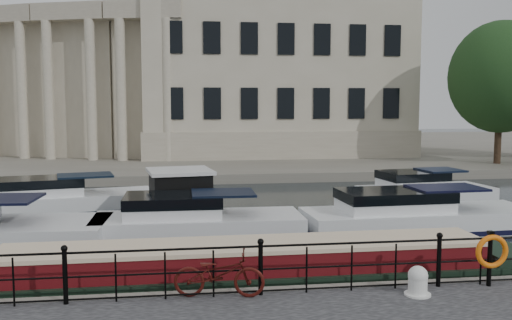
{
  "coord_description": "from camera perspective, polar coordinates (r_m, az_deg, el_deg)",
  "views": [
    {
      "loc": [
        -1.74,
        -13.9,
        4.63
      ],
      "look_at": [
        0.5,
        2.0,
        3.0
      ],
      "focal_mm": 40.0,
      "sensor_mm": 36.0,
      "label": 1
    }
  ],
  "objects": [
    {
      "name": "civic_building",
      "position": [
        48.67,
        -7.21,
        8.59
      ],
      "size": [
        53.55,
        31.84,
        16.85
      ],
      "color": "#ADA38C",
      "rests_on": "far_bank"
    },
    {
      "name": "railing",
      "position": [
        12.27,
        0.46,
        -10.44
      ],
      "size": [
        24.14,
        0.14,
        1.22
      ],
      "color": "black",
      "rests_on": "near_quay"
    },
    {
      "name": "mooring_bollard",
      "position": [
        12.81,
        15.87,
        -11.6
      ],
      "size": [
        0.56,
        0.56,
        0.63
      ],
      "color": "silver",
      "rests_on": "near_quay"
    },
    {
      "name": "harbour_hut",
      "position": [
        21.77,
        -7.59,
        -3.98
      ],
      "size": [
        3.52,
        3.07,
        2.2
      ],
      "rotation": [
        0.0,
        0.0,
        0.14
      ],
      "color": "#6B665B",
      "rests_on": "ground_plane"
    },
    {
      "name": "narrowboat",
      "position": [
        14.32,
        -0.78,
        -11.53
      ],
      "size": [
        14.89,
        2.15,
        1.55
      ],
      "rotation": [
        0.0,
        0.0,
        0.01
      ],
      "color": "black",
      "rests_on": "ground_plane"
    },
    {
      "name": "cabin_cruisers",
      "position": [
        21.26,
        -6.13,
        -5.8
      ],
      "size": [
        26.15,
        9.25,
        1.99
      ],
      "color": "silver",
      "rests_on": "ground_plane"
    },
    {
      "name": "life_ring_post",
      "position": [
        13.76,
        22.49,
        -8.53
      ],
      "size": [
        0.76,
        0.2,
        1.25
      ],
      "color": "black",
      "rests_on": "near_quay"
    },
    {
      "name": "ground_plane",
      "position": [
        14.75,
        -0.86,
        -12.49
      ],
      "size": [
        160.0,
        160.0,
        0.0
      ],
      "primitive_type": "plane",
      "color": "black",
      "rests_on": "ground"
    },
    {
      "name": "far_bank",
      "position": [
        53.11,
        -6.11,
        1.06
      ],
      "size": [
        120.0,
        42.0,
        0.55
      ],
      "primitive_type": "cube",
      "color": "#6B665B",
      "rests_on": "ground_plane"
    },
    {
      "name": "bicycle",
      "position": [
        12.2,
        -3.7,
        -11.27
      ],
      "size": [
        1.99,
        0.96,
        1.0
      ],
      "primitive_type": "imported",
      "rotation": [
        0.0,
        0.0,
        1.41
      ],
      "color": "#400F0B",
      "rests_on": "near_quay"
    }
  ]
}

